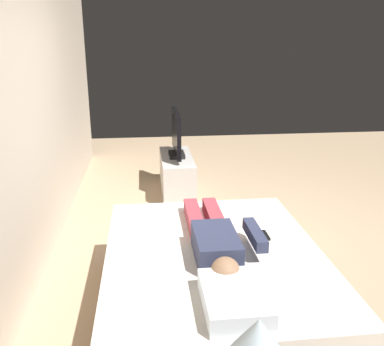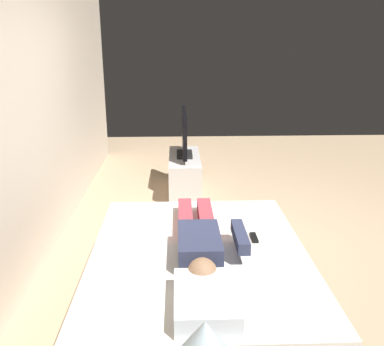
# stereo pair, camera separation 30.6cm
# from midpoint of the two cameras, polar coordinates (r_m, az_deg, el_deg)

# --- Properties ---
(ground_plane) EXTENTS (10.00, 10.00, 0.00)m
(ground_plane) POSITION_cam_midpoint_polar(r_m,az_deg,el_deg) (4.18, 7.99, -10.19)
(ground_plane) COLOR tan
(back_wall) EXTENTS (6.40, 0.10, 2.80)m
(back_wall) POSITION_cam_midpoint_polar(r_m,az_deg,el_deg) (4.22, -17.71, 9.50)
(back_wall) COLOR beige
(back_wall) RESTS_ON ground
(bed) EXTENTS (1.97, 1.57, 0.54)m
(bed) POSITION_cam_midpoint_polar(r_m,az_deg,el_deg) (3.09, 3.88, -15.16)
(bed) COLOR brown
(bed) RESTS_ON ground
(pillow) EXTENTS (0.48, 0.34, 0.12)m
(pillow) POSITION_cam_midpoint_polar(r_m,az_deg,el_deg) (2.36, 5.76, -16.98)
(pillow) COLOR white
(pillow) RESTS_ON bed
(person) EXTENTS (1.26, 0.46, 0.18)m
(person) POSITION_cam_midpoint_polar(r_m,az_deg,el_deg) (2.94, 4.17, -8.98)
(person) COLOR #2D334C
(person) RESTS_ON bed
(remote) EXTENTS (0.15, 0.04, 0.02)m
(remote) POSITION_cam_midpoint_polar(r_m,az_deg,el_deg) (3.17, 11.21, -8.66)
(remote) COLOR black
(remote) RESTS_ON bed
(tv_stand) EXTENTS (1.10, 0.40, 0.50)m
(tv_stand) POSITION_cam_midpoint_polar(r_m,az_deg,el_deg) (5.51, 0.57, -0.22)
(tv_stand) COLOR #B7B2AD
(tv_stand) RESTS_ON ground
(tv) EXTENTS (0.88, 0.20, 0.59)m
(tv) POSITION_cam_midpoint_polar(r_m,az_deg,el_deg) (5.37, 0.59, 5.23)
(tv) COLOR black
(tv) RESTS_ON tv_stand
(lamp) EXTENTS (0.22, 0.22, 0.42)m
(lamp) POSITION_cam_midpoint_polar(r_m,az_deg,el_deg) (1.71, 7.28, -21.87)
(lamp) COLOR #59595B
(lamp) RESTS_ON nightstand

